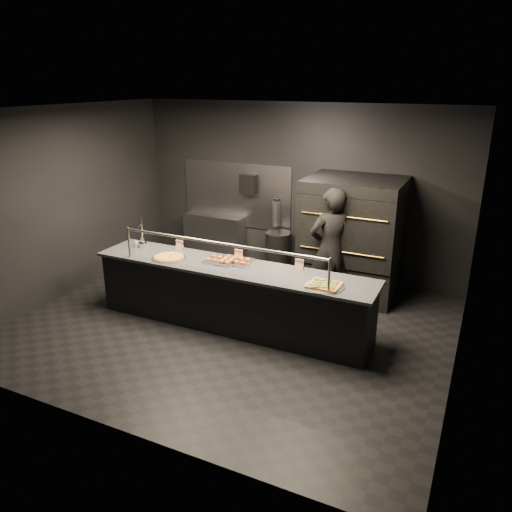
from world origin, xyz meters
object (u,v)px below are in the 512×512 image
pizza_oven (352,237)px  prep_shelf (215,237)px  square_pizza (325,285)px  slider_tray_a (221,260)px  trash_bin (278,253)px  fire_extinguisher (276,213)px  worker (330,249)px  service_counter (231,296)px  beer_tap (142,238)px  slider_tray_b (236,261)px  round_pizza (169,257)px  towel_dispenser (249,184)px

pizza_oven → prep_shelf: 2.88m
prep_shelf → square_pizza: square_pizza is taller
slider_tray_a → trash_bin: size_ratio=0.61×
fire_extinguisher → slider_tray_a: (0.15, -2.32, -0.11)m
worker → service_counter: bearing=7.4°
prep_shelf → beer_tap: bearing=-90.0°
pizza_oven → beer_tap: 3.31m
trash_bin → pizza_oven: bearing=-10.9°
slider_tray_b → trash_bin: slider_tray_b is taller
beer_tap → worker: (2.65, 1.08, -0.12)m
service_counter → square_pizza: service_counter is taller
prep_shelf → trash_bin: bearing=-6.1°
round_pizza → slider_tray_a: (0.75, 0.19, 0.01)m
beer_tap → fire_extinguisher: bearing=61.2°
slider_tray_a → square_pizza: 1.62m
towel_dispenser → slider_tray_b: bearing=-68.1°
square_pizza → pizza_oven: bearing=95.6°
pizza_oven → worker: 0.70m
round_pizza → pizza_oven: bearing=43.1°
fire_extinguisher → square_pizza: (1.75, -2.54, -0.12)m
towel_dispenser → square_pizza: (2.30, -2.53, -0.61)m
beer_tap → trash_bin: beer_tap is taller
pizza_oven → beer_tap: pizza_oven is taller
service_counter → round_pizza: bearing=-173.1°
square_pizza → fire_extinguisher: bearing=124.6°
towel_dispenser → beer_tap: (-0.70, -2.26, -0.48)m
prep_shelf → towel_dispenser: towel_dispenser is taller
pizza_oven → square_pizza: bearing=-84.4°
beer_tap → square_pizza: bearing=-5.1°
service_counter → slider_tray_a: bearing=159.2°
round_pizza → square_pizza: square_pizza is taller
fire_extinguisher → square_pizza: size_ratio=1.01×
beer_tap → slider_tray_b: (1.60, 0.02, -0.12)m
towel_dispenser → beer_tap: size_ratio=0.69×
fire_extinguisher → worker: (1.40, -1.19, -0.12)m
beer_tap → slider_tray_a: (1.40, -0.05, -0.12)m
square_pizza → trash_bin: size_ratio=0.65×
slider_tray_a → worker: size_ratio=0.25×
square_pizza → beer_tap: bearing=174.9°
worker → trash_bin: bearing=-79.4°
fire_extinguisher → slider_tray_a: size_ratio=1.06×
trash_bin → square_pizza: bearing=-55.3°
pizza_oven → round_pizza: 2.95m
pizza_oven → towel_dispenser: 2.23m
prep_shelf → beer_tap: 2.28m
round_pizza → worker: size_ratio=0.26×
prep_shelf → worker: bearing=-22.7°
slider_tray_b → worker: size_ratio=0.27×
slider_tray_b → square_pizza: (1.40, -0.29, -0.01)m
prep_shelf → square_pizza: (3.00, -2.46, 0.49)m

